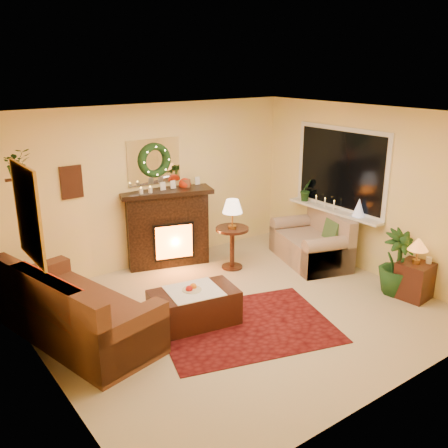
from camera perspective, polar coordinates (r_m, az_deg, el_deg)
floor at (r=6.81m, az=1.76°, el=-9.98°), size 5.00×5.00×0.00m
ceiling at (r=6.04m, az=2.01°, el=12.34°), size 5.00×5.00×0.00m
wall_back at (r=8.13m, az=-7.95°, el=4.36°), size 5.00×5.00×0.00m
wall_front at (r=4.85m, az=18.54°, el=-6.00°), size 5.00×5.00×0.00m
wall_left at (r=5.24m, az=-20.29°, el=-4.40°), size 4.50×4.50×0.00m
wall_right at (r=8.04m, az=16.10°, el=3.65°), size 4.50×4.50×0.00m
area_rug at (r=6.47m, az=2.49°, el=-11.54°), size 2.50×2.15×0.01m
sofa at (r=6.28m, az=-16.34°, el=-8.93°), size 1.42×2.33×0.93m
red_throw at (r=6.35m, az=-17.40°, el=-8.46°), size 0.76×1.24×0.02m
fireplace at (r=8.20m, az=-6.54°, el=-0.93°), size 1.37×0.77×1.19m
poinsettia at (r=8.18m, az=-4.50°, el=4.56°), size 0.20×0.20×0.20m
mantel_candle_a at (r=7.79m, az=-9.44°, el=3.37°), size 0.06×0.06×0.19m
mantel_candle_b at (r=7.84m, az=-8.41°, el=3.52°), size 0.06×0.06×0.19m
mantel_mirror at (r=8.03m, az=-8.00°, el=7.10°), size 0.92×0.02×0.72m
wreath at (r=7.99m, az=-7.87°, el=7.20°), size 0.55×0.11×0.55m
wall_art at (r=7.53m, az=-17.03°, el=4.60°), size 0.32×0.03×0.48m
gold_mirror at (r=5.38m, az=-21.52°, el=1.11°), size 0.03×0.84×1.00m
hanging_plant at (r=6.07m, az=-22.39°, el=4.98°), size 0.33×0.28×0.36m
loveseat at (r=8.42m, az=9.84°, el=-1.51°), size 1.24×1.64×0.84m
window_frame at (r=8.31m, az=13.21°, el=6.11°), size 0.03×1.86×1.36m
window_glass at (r=8.30m, az=13.14°, el=6.10°), size 0.02×1.70×1.22m
window_sill at (r=8.39m, az=12.41°, el=1.49°), size 0.22×1.86×0.04m
mini_tree at (r=8.06m, az=15.17°, el=1.86°), size 0.19×0.19×0.28m
sill_plant at (r=8.78m, az=9.36°, el=3.87°), size 0.28×0.22×0.50m
side_table_round at (r=8.05m, az=0.94°, el=-2.87°), size 0.54×0.54×0.69m
lamp_cream at (r=7.83m, az=0.96°, el=0.81°), size 0.32×0.32×0.49m
end_table_square at (r=7.57m, az=20.91°, el=-5.98°), size 0.47×0.47×0.52m
lamp_tiffany at (r=7.39m, az=21.27°, el=-2.64°), size 0.28×0.28×0.41m
coffee_table at (r=6.44m, az=-3.43°, el=-9.64°), size 1.17×0.78×0.46m
fruit_bowl at (r=6.35m, az=-3.69°, el=-7.67°), size 0.24×0.24×0.06m
floor_palm at (r=7.56m, az=19.25°, el=-4.35°), size 1.81×1.81×2.82m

